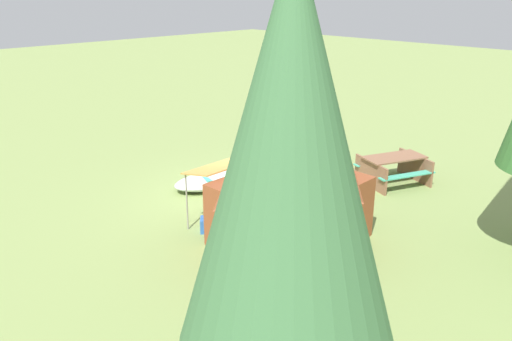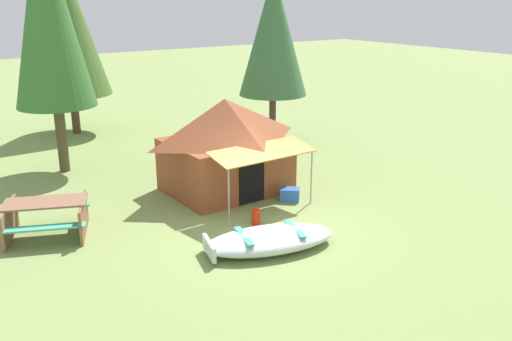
% 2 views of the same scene
% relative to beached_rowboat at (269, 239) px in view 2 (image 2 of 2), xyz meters
% --- Properties ---
extents(ground_plane, '(80.00, 80.00, 0.00)m').
position_rel_beached_rowboat_xyz_m(ground_plane, '(0.44, 0.86, -0.22)').
color(ground_plane, '#809651').
extents(beached_rowboat, '(3.05, 1.93, 0.42)m').
position_rel_beached_rowboat_xyz_m(beached_rowboat, '(0.00, 0.00, 0.00)').
color(beached_rowboat, silver).
rests_on(beached_rowboat, ground_plane).
extents(canvas_cabin_tent, '(3.24, 3.51, 2.51)m').
position_rel_beached_rowboat_xyz_m(canvas_cabin_tent, '(1.15, 3.60, 1.09)').
color(canvas_cabin_tent, brown).
rests_on(canvas_cabin_tent, ground_plane).
extents(picnic_table, '(2.18, 2.06, 0.80)m').
position_rel_beached_rowboat_xyz_m(picnic_table, '(-3.63, 3.32, 0.28)').
color(picnic_table, '#895D43').
rests_on(picnic_table, ground_plane).
extents(cooler_box, '(0.60, 0.58, 0.33)m').
position_rel_beached_rowboat_xyz_m(cooler_box, '(2.11, 2.01, -0.06)').
color(cooler_box, blue).
rests_on(cooler_box, ground_plane).
extents(fuel_can, '(0.26, 0.26, 0.35)m').
position_rel_beached_rowboat_xyz_m(fuel_can, '(0.50, 1.22, -0.05)').
color(fuel_can, red).
rests_on(fuel_can, ground_plane).
extents(pine_tree_back_left, '(2.40, 2.40, 5.89)m').
position_rel_beached_rowboat_xyz_m(pine_tree_back_left, '(5.37, 7.27, 3.55)').
color(pine_tree_back_left, brown).
rests_on(pine_tree_back_left, ground_plane).
extents(pine_tree_far_center, '(2.27, 2.27, 7.29)m').
position_rel_beached_rowboat_xyz_m(pine_tree_far_center, '(-1.98, 7.82, 4.40)').
color(pine_tree_far_center, brown).
rests_on(pine_tree_far_center, ground_plane).
extents(pine_tree_side, '(2.93, 2.93, 6.54)m').
position_rel_beached_rowboat_xyz_m(pine_tree_side, '(-0.22, 12.40, 3.79)').
color(pine_tree_side, brown).
rests_on(pine_tree_side, ground_plane).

